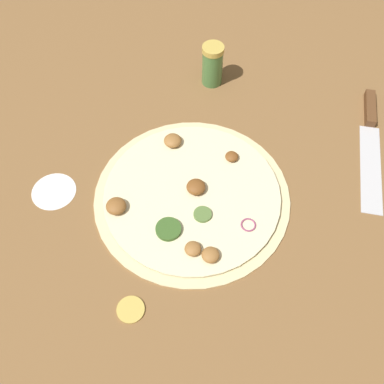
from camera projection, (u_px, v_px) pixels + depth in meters
The scene contains 6 objects.
ground_plane at pixel (192, 197), 0.85m from camera, with size 3.00×3.00×0.00m, color brown.
pizza at pixel (191, 196), 0.85m from camera, with size 0.37×0.37×0.03m.
knife at pixel (370, 130), 0.93m from camera, with size 0.17×0.29×0.02m.
spice_jar at pixel (212, 65), 0.98m from camera, with size 0.05×0.05×0.10m.
loose_cap at pixel (131, 309), 0.73m from camera, with size 0.05×0.05×0.01m.
flour_patch at pixel (54, 191), 0.86m from camera, with size 0.08×0.08×0.00m.
Camera 1 is at (0.29, -0.36, 0.72)m, focal length 42.00 mm.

